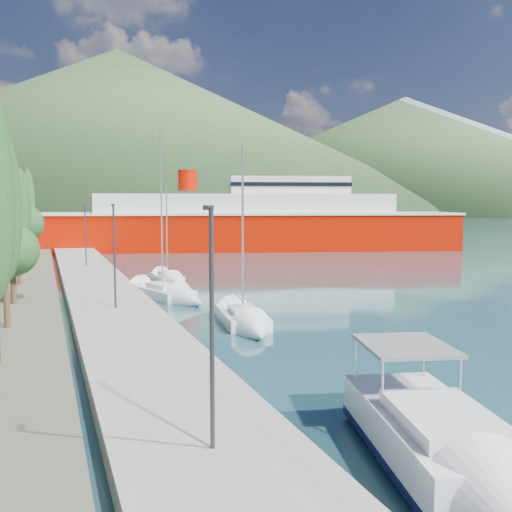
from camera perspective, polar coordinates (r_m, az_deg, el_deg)
name	(u,v)px	position (r m, az deg, el deg)	size (l,w,h in m)	color
ground	(101,232)	(141.01, -15.26, 2.34)	(1400.00, 1400.00, 0.00)	#214952
quay	(97,285)	(46.87, -15.65, -2.85)	(5.00, 88.00, 0.80)	gray
hills_far	(184,140)	(660.45, -7.26, 11.42)	(1480.00, 900.00, 180.00)	slate
hills_near	(208,143)	(410.28, -4.79, 11.23)	(1010.00, 520.00, 115.00)	#34512B
tree_row	(20,216)	(53.46, -22.51, 3.74)	(3.94, 61.87, 10.90)	#47301E
lamp_posts	(112,250)	(35.12, -14.21, 0.55)	(0.15, 44.78, 6.06)	#2D2D33
motor_cruiser	(458,472)	(15.16, 19.59, -19.65)	(5.14, 10.09, 3.58)	#060B33
sailboat_near	(249,325)	(31.27, -0.74, -6.89)	(3.20, 7.84, 10.94)	silver
sailboat_mid	(175,297)	(40.75, -8.10, -4.04)	(5.03, 9.39, 13.09)	silver
sailboat_far	(171,280)	(49.49, -8.47, -2.44)	(2.37, 6.45, 9.34)	silver
ferry	(247,224)	(85.24, -0.88, 3.21)	(63.41, 29.20, 12.34)	#B01000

